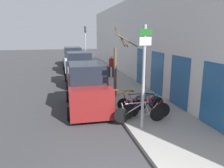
{
  "coord_description": "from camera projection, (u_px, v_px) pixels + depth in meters",
  "views": [
    {
      "loc": [
        -1.47,
        -3.59,
        3.74
      ],
      "look_at": [
        0.69,
        5.34,
        1.61
      ],
      "focal_mm": 35.0,
      "sensor_mm": 36.0,
      "label": 1
    }
  ],
  "objects": [
    {
      "name": "bicycle_3",
      "position": [
        146.0,
        104.0,
        10.18
      ],
      "size": [
        1.9,
        1.23,
        0.83
      ],
      "rotation": [
        0.0,
        0.0,
        2.14
      ],
      "color": "black",
      "rests_on": "sidewalk_curb"
    },
    {
      "name": "parked_car_0",
      "position": [
        87.0,
        89.0,
        10.86
      ],
      "size": [
        2.16,
        4.41,
        2.34
      ],
      "rotation": [
        0.0,
        0.0,
        -0.03
      ],
      "color": "maroon",
      "rests_on": "ground"
    },
    {
      "name": "traffic_light",
      "position": [
        85.0,
        40.0,
        24.36
      ],
      "size": [
        0.2,
        0.3,
        4.5
      ],
      "color": "#939399",
      "rests_on": "sidewalk_curb"
    },
    {
      "name": "ground_plane",
      "position": [
        83.0,
        89.0,
        15.19
      ],
      "size": [
        80.0,
        80.0,
        0.0
      ],
      "primitive_type": "plane",
      "color": "#333335"
    },
    {
      "name": "sidewalk_curb",
      "position": [
        110.0,
        78.0,
        18.42
      ],
      "size": [
        3.2,
        32.0,
        0.15
      ],
      "color": "gray",
      "rests_on": "ground"
    },
    {
      "name": "signpost",
      "position": [
        144.0,
        76.0,
        8.04
      ],
      "size": [
        0.49,
        0.14,
        3.9
      ],
      "color": "#939399",
      "rests_on": "sidewalk_curb"
    },
    {
      "name": "parked_car_1",
      "position": [
        79.0,
        70.0,
        16.21
      ],
      "size": [
        2.04,
        4.17,
        2.42
      ],
      "rotation": [
        0.0,
        0.0,
        0.01
      ],
      "color": "#51565B",
      "rests_on": "ground"
    },
    {
      "name": "bicycle_0",
      "position": [
        140.0,
        113.0,
        9.0
      ],
      "size": [
        2.13,
        0.44,
        0.87
      ],
      "rotation": [
        0.0,
        0.0,
        1.45
      ],
      "color": "black",
      "rests_on": "sidewalk_curb"
    },
    {
      "name": "street_tree",
      "position": [
        117.0,
        65.0,
        12.74
      ],
      "size": [
        1.49,
        0.67,
        3.99
      ],
      "color": "brown",
      "rests_on": "sidewalk_curb"
    },
    {
      "name": "parked_car_2",
      "position": [
        73.0,
        61.0,
        21.67
      ],
      "size": [
        1.97,
        4.36,
        2.43
      ],
      "rotation": [
        0.0,
        0.0,
        0.01
      ],
      "color": "#B2B7BC",
      "rests_on": "ground"
    },
    {
      "name": "bicycle_5",
      "position": [
        123.0,
        100.0,
        10.64
      ],
      "size": [
        2.11,
        1.14,
        0.96
      ],
      "rotation": [
        0.0,
        0.0,
        1.08
      ],
      "color": "black",
      "rests_on": "sidewalk_curb"
    },
    {
      "name": "parked_car_3",
      "position": [
        71.0,
        57.0,
        26.55
      ],
      "size": [
        2.09,
        4.66,
        2.08
      ],
      "rotation": [
        0.0,
        0.0,
        -0.03
      ],
      "color": "gray",
      "rests_on": "ground"
    },
    {
      "name": "bicycle_4",
      "position": [
        139.0,
        102.0,
        10.47
      ],
      "size": [
        2.13,
        0.44,
        0.83
      ],
      "rotation": [
        0.0,
        0.0,
        1.47
      ],
      "color": "black",
      "rests_on": "sidewalk_curb"
    },
    {
      "name": "bicycle_1",
      "position": [
        145.0,
        110.0,
        9.35
      ],
      "size": [
        2.27,
        0.44,
        0.92
      ],
      "rotation": [
        0.0,
        0.0,
        1.49
      ],
      "color": "black",
      "rests_on": "sidewalk_curb"
    },
    {
      "name": "bicycle_2",
      "position": [
        144.0,
        106.0,
        9.82
      ],
      "size": [
        2.29,
        0.85,
        0.93
      ],
      "rotation": [
        0.0,
        0.0,
        1.9
      ],
      "color": "black",
      "rests_on": "sidewalk_curb"
    },
    {
      "name": "building_facade",
      "position": [
        131.0,
        40.0,
        18.03
      ],
      "size": [
        0.23,
        32.0,
        6.5
      ],
      "color": "silver",
      "rests_on": "ground"
    },
    {
      "name": "pedestrian_near",
      "position": [
        111.0,
        65.0,
        18.19
      ],
      "size": [
        0.45,
        0.4,
        1.79
      ],
      "rotation": [
        0.0,
        0.0,
        2.82
      ],
      "color": "#1E2338",
      "rests_on": "sidewalk_curb"
    }
  ]
}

